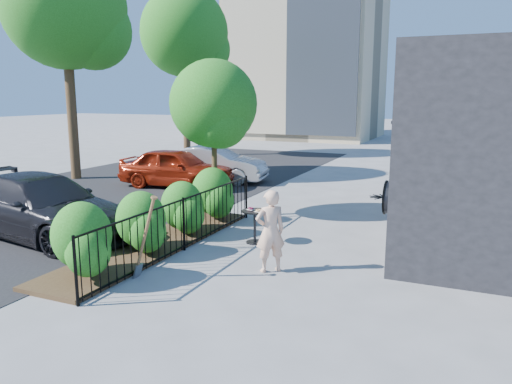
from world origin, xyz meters
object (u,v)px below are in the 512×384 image
at_px(car_red, 177,168).
at_px(car_darkgrey, 42,206).
at_px(car_silver, 213,164).
at_px(street_tree_near, 66,15).
at_px(woman, 270,231).
at_px(patio_tree, 215,109).
at_px(shovel, 144,242).
at_px(street_tree_far, 185,38).
at_px(cafe_table, 255,221).

distance_m(car_red, car_darkgrey, 6.44).
distance_m(car_silver, car_darkgrey, 7.91).
height_order(street_tree_near, woman, street_tree_near).
relative_size(patio_tree, woman, 2.65).
bearing_deg(shovel, car_darkgrey, 161.12).
distance_m(street_tree_far, car_darkgrey, 16.09).
xyz_separation_m(street_tree_near, car_red, (4.41, 0.05, -5.25)).
bearing_deg(car_darkgrey, car_red, 13.77).
height_order(patio_tree, woman, patio_tree).
bearing_deg(car_darkgrey, cafe_table, -63.67).
height_order(woman, car_red, woman).
xyz_separation_m(woman, car_red, (-6.08, 6.44, -0.07)).
relative_size(car_red, car_silver, 1.01).
bearing_deg(patio_tree, street_tree_near, 157.43).
distance_m(cafe_table, shovel, 2.85).
bearing_deg(shovel, street_tree_near, 138.74).
distance_m(street_tree_far, car_red, 10.50).
relative_size(patio_tree, car_red, 1.00).
height_order(cafe_table, car_red, car_red).
bearing_deg(car_darkgrey, patio_tree, -31.88).
distance_m(patio_tree, cafe_table, 3.38).
distance_m(patio_tree, street_tree_far, 13.95).
relative_size(street_tree_near, woman, 5.56).
height_order(street_tree_far, woman, street_tree_far).
xyz_separation_m(cafe_table, car_red, (-5.12, 4.95, 0.18)).
height_order(street_tree_near, street_tree_far, same).
distance_m(street_tree_near, car_red, 6.86).
relative_size(cafe_table, shovel, 0.50).
bearing_deg(shovel, car_red, 119.09).
bearing_deg(street_tree_far, street_tree_near, -90.00).
relative_size(street_tree_far, car_darkgrey, 1.74).
bearing_deg(cafe_table, shovel, -107.53).
xyz_separation_m(street_tree_near, car_darkgrey, (5.03, -6.36, -5.23)).
bearing_deg(car_silver, car_darkgrey, 171.38).
height_order(shovel, car_red, shovel).
distance_m(shovel, car_red, 8.77).
relative_size(patio_tree, car_darkgrey, 0.83).
bearing_deg(car_silver, street_tree_far, 29.20).
bearing_deg(cafe_table, car_red, 135.98).
relative_size(woman, car_red, 0.38).
height_order(shovel, car_darkgrey, shovel).
xyz_separation_m(car_red, car_silver, (0.60, 1.49, -0.03)).
bearing_deg(car_red, woman, -141.80).
bearing_deg(car_red, street_tree_near, 85.49).
bearing_deg(car_silver, car_red, 149.29).
height_order(shovel, car_silver, shovel).
relative_size(street_tree_far, woman, 5.56).
bearing_deg(street_tree_far, car_darkgrey, -70.72).
distance_m(street_tree_near, car_darkgrey, 9.65).
relative_size(street_tree_far, shovel, 5.48).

